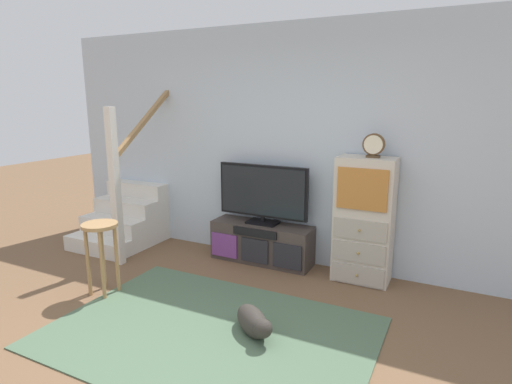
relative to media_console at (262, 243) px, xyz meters
The scene contains 10 objects.
ground_plane 2.23m from the media_console, 82.21° to the right, with size 20.00×20.00×0.00m, color brown.
back_wall 1.19m from the media_console, 41.70° to the left, with size 6.40×0.12×2.70m, color silver.
area_rug 1.64m from the media_console, 79.33° to the right, with size 2.60×1.80×0.01m, color #4C664C.
media_console is the anchor object (origin of this frame).
television 0.60m from the media_console, 90.00° to the left, with size 1.09×0.22×0.69m.
side_cabinet 1.24m from the media_console, ahead, with size 0.58×0.38×1.31m.
desk_clock 1.71m from the media_console, ahead, with size 0.21×0.08×0.24m.
staircase 1.94m from the media_console, behind, with size 1.00×1.36×2.20m.
bar_stool_near 1.80m from the media_console, 125.41° to the right, with size 0.34×0.34×0.72m.
dog 1.59m from the media_console, 66.54° to the right, with size 0.47×0.44×0.23m.
Camera 1 is at (1.73, -2.02, 1.89)m, focal length 29.48 mm.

